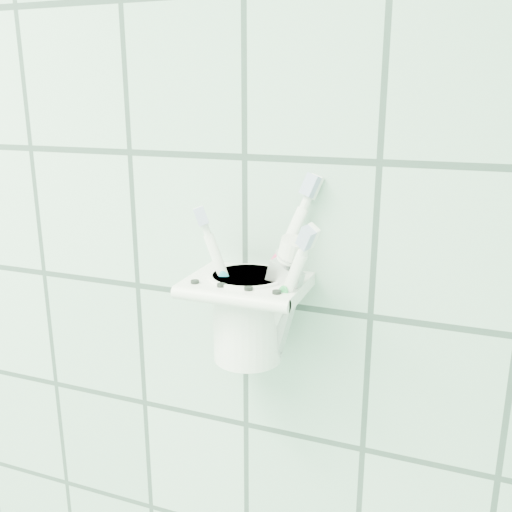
{
  "coord_description": "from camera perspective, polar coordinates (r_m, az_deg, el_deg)",
  "views": [
    {
      "loc": [
        0.86,
        0.59,
        1.49
      ],
      "look_at": [
        0.66,
        1.1,
        1.34
      ],
      "focal_mm": 40.0,
      "sensor_mm": 36.0,
      "label": 1
    }
  ],
  "objects": [
    {
      "name": "toothbrush_blue",
      "position": [
        0.63,
        -1.79,
        -0.5
      ],
      "size": [
        0.08,
        0.06,
        0.22
      ],
      "rotation": [
        -0.33,
        0.26,
        -0.34
      ],
      "color": "white",
      "rests_on": "cup"
    },
    {
      "name": "toothbrush_orange",
      "position": [
        0.64,
        0.67,
        -1.2
      ],
      "size": [
        0.08,
        0.07,
        0.19
      ],
      "rotation": [
        0.18,
        0.53,
        -0.4
      ],
      "color": "white",
      "rests_on": "cup"
    },
    {
      "name": "toothbrush_pink",
      "position": [
        0.62,
        -0.35,
        -2.51
      ],
      "size": [
        0.07,
        0.02,
        0.18
      ],
      "rotation": [
        -0.19,
        -0.32,
        0.51
      ],
      "color": "white",
      "rests_on": "cup"
    },
    {
      "name": "toothpaste_tube",
      "position": [
        0.64,
        0.94,
        -2.51
      ],
      "size": [
        0.07,
        0.04,
        0.16
      ],
      "rotation": [
        0.08,
        0.31,
        -0.24
      ],
      "color": "silver",
      "rests_on": "cup"
    },
    {
      "name": "cup",
      "position": [
        0.65,
        -0.82,
        -5.78
      ],
      "size": [
        0.09,
        0.09,
        0.1
      ],
      "color": "white",
      "rests_on": "holder_bracket"
    },
    {
      "name": "holder_bracket",
      "position": [
        0.64,
        -0.88,
        -3.01
      ],
      "size": [
        0.13,
        0.11,
        0.04
      ],
      "color": "white",
      "rests_on": "wall_back"
    }
  ]
}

